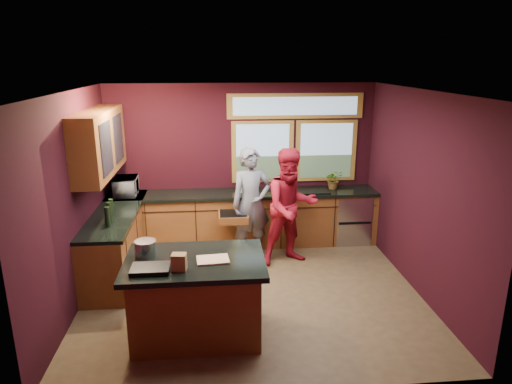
{
  "coord_description": "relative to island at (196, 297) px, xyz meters",
  "views": [
    {
      "loc": [
        -0.47,
        -5.62,
        3.08
      ],
      "look_at": [
        0.09,
        0.4,
        1.31
      ],
      "focal_mm": 32.0,
      "sensor_mm": 36.0,
      "label": 1
    }
  ],
  "objects": [
    {
      "name": "cutting_board",
      "position": [
        0.2,
        -0.05,
        0.48
      ],
      "size": [
        0.37,
        0.28,
        0.02
      ],
      "primitive_type": "cube",
      "rotation": [
        0.0,
        0.0,
        0.08
      ],
      "color": "tan",
      "rests_on": "island"
    },
    {
      "name": "island",
      "position": [
        0.0,
        0.0,
        0.0
      ],
      "size": [
        1.55,
        1.05,
        0.95
      ],
      "color": "brown",
      "rests_on": "floor"
    },
    {
      "name": "microwave",
      "position": [
        -1.2,
        2.65,
        0.6
      ],
      "size": [
        0.38,
        0.55,
        0.29
      ],
      "primitive_type": "imported",
      "rotation": [
        0.0,
        0.0,
        1.62
      ],
      "color": "#999999",
      "rests_on": "left_counter"
    },
    {
      "name": "back_counter",
      "position": [
        0.92,
        2.64,
        -0.01
      ],
      "size": [
        4.5,
        0.64,
        0.93
      ],
      "color": "brown",
      "rests_on": "floor"
    },
    {
      "name": "floor",
      "position": [
        0.72,
        0.95,
        -0.48
      ],
      "size": [
        4.5,
        4.5,
        0.0
      ],
      "primitive_type": "plane",
      "color": "brown",
      "rests_on": "ground"
    },
    {
      "name": "left_counter",
      "position": [
        -1.23,
        1.8,
        -0.01
      ],
      "size": [
        0.64,
        2.3,
        0.93
      ],
      "color": "brown",
      "rests_on": "floor"
    },
    {
      "name": "person_red",
      "position": [
        1.39,
        1.86,
        0.43
      ],
      "size": [
        1.02,
        0.88,
        1.81
      ],
      "primitive_type": "imported",
      "rotation": [
        0.0,
        0.0,
        0.25
      ],
      "color": "maroon",
      "rests_on": "floor"
    },
    {
      "name": "room_shell",
      "position": [
        0.12,
        1.27,
        1.32
      ],
      "size": [
        4.52,
        4.02,
        2.71
      ],
      "color": "black",
      "rests_on": "ground"
    },
    {
      "name": "paper_towel",
      "position": [
        0.66,
        2.65,
        0.59
      ],
      "size": [
        0.12,
        0.12,
        0.28
      ],
      "primitive_type": "cylinder",
      "color": "white",
      "rests_on": "back_counter"
    },
    {
      "name": "stock_pot",
      "position": [
        -0.55,
        0.15,
        0.56
      ],
      "size": [
        0.24,
        0.24,
        0.18
      ],
      "primitive_type": "cylinder",
      "color": "#B6B5BA",
      "rests_on": "island"
    },
    {
      "name": "person_grey",
      "position": [
        0.8,
        2.13,
        0.41
      ],
      "size": [
        0.73,
        0.57,
        1.78
      ],
      "primitive_type": "imported",
      "rotation": [
        0.0,
        0.0,
        0.24
      ],
      "color": "slate",
      "rests_on": "floor"
    },
    {
      "name": "paper_bag",
      "position": [
        -0.15,
        -0.25,
        0.56
      ],
      "size": [
        0.16,
        0.14,
        0.18
      ],
      "primitive_type": "cube",
      "rotation": [
        0.0,
        0.0,
        -0.12
      ],
      "color": "brown",
      "rests_on": "island"
    },
    {
      "name": "black_tray",
      "position": [
        -0.45,
        -0.25,
        0.49
      ],
      "size": [
        0.4,
        0.28,
        0.05
      ],
      "primitive_type": "cube",
      "rotation": [
        0.0,
        0.0,
        -0.01
      ],
      "color": "black",
      "rests_on": "island"
    },
    {
      "name": "potted_plant",
      "position": [
        2.27,
        2.7,
        0.62
      ],
      "size": [
        0.29,
        0.26,
        0.33
      ],
      "primitive_type": "imported",
      "color": "#999999",
      "rests_on": "back_counter"
    }
  ]
}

